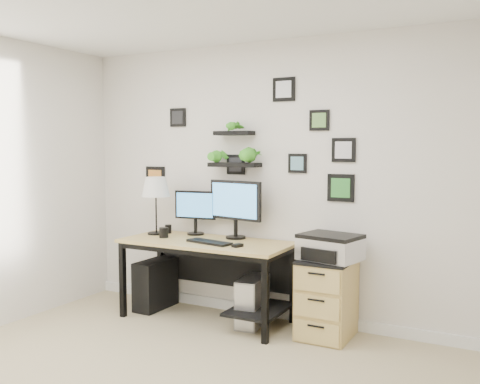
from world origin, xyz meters
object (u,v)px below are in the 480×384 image
Objects in this scene: desk at (212,254)px; table_lamp at (156,188)px; pc_tower_black at (156,284)px; pc_tower_grey at (252,301)px; monitor_right at (235,204)px; file_cabinet at (327,298)px; mug at (164,233)px; printer at (330,247)px; monitor_left at (195,209)px.

table_lamp reaches higher than desk.
pc_tower_black reaches higher than pc_tower_grey.
table_lamp is at bearing -170.48° from monitor_right.
mug is at bearing -174.91° from file_cabinet.
pc_tower_black is at bearing -169.27° from monitor_right.
printer is (1.62, 0.13, -0.02)m from mug.
desk is 3.47× the size of pc_tower_grey.
pc_tower_grey is at bearing -178.18° from printer.
monitor_left is at bearing 58.87° from mug.
desk reaches higher than pc_tower_grey.
monitor_right reaches higher than mug.
monitor_left is 1.57m from file_cabinet.
mug is at bearing -170.21° from desk.
pc_tower_grey is (0.90, 0.11, -0.58)m from mug.
pc_tower_black is 0.73× the size of file_cabinet.
printer is (1.81, -0.00, -0.43)m from table_lamp.
desk is 0.51m from monitor_right.
pc_tower_grey is at bearing 0.52° from pc_tower_black.
desk is 16.29× the size of mug.
pc_tower_grey is (1.09, -0.01, -0.02)m from pc_tower_black.
pc_tower_grey is (1.09, -0.03, -0.99)m from table_lamp.
monitor_left reaches higher than mug.
file_cabinet is at bearing 5.09° from mug.
file_cabinet is (1.42, -0.15, -0.67)m from monitor_left.
mug reaches higher than desk.
file_cabinet is (1.78, 0.00, -0.87)m from table_lamp.
monitor_right is 1.21× the size of pc_tower_black.
monitor_left is at bearing 22.47° from table_lamp.
pc_tower_black is at bearing -103.19° from table_lamp.
desk is 1.15m from printer.
monitor_left is at bearing 166.30° from pc_tower_grey.
pc_tower_black is at bearing 148.85° from mug.
monitor_left is 4.45× the size of mug.
printer is at bearing -6.06° from monitor_left.
desk reaches higher than pc_tower_black.
pc_tower_grey is 0.69× the size of file_cabinet.
mug is at bearing -172.88° from pc_tower_grey.
pc_tower_black is 1.79m from file_cabinet.
monitor_left is at bearing 146.53° from desk.
desk is 0.58m from pc_tower_grey.
printer is at bearing 1.82° from pc_tower_grey.
monitor_left reaches higher than file_cabinet.
printer is (0.03, -0.01, 0.44)m from file_cabinet.
monitor_right reaches higher than pc_tower_black.
printer is (0.99, -0.14, -0.30)m from monitor_right.
monitor_right reaches higher than pc_tower_grey.
table_lamp reaches higher than printer.
desk is at bearing -2.08° from pc_tower_black.
desk is at bearing -127.74° from monitor_right.
table_lamp is at bearing -157.53° from monitor_left.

